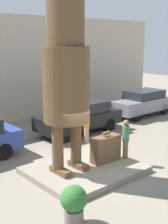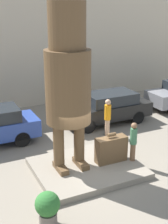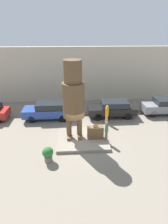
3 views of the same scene
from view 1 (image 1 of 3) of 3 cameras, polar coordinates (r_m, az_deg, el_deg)
The scene contains 9 objects.
ground_plane at distance 11.91m, azimuth 0.13°, elevation -10.99°, with size 60.00×60.00×0.00m, color gray.
pedestal at distance 11.86m, azimuth 0.13°, elevation -10.49°, with size 3.95×3.26×0.23m.
statue_figure at distance 10.71m, azimuth -3.28°, elevation 6.98°, with size 1.62×1.62×5.98m.
giant_suitcase at distance 12.19m, azimuth 3.98°, elevation -6.69°, with size 1.25×0.46×1.20m.
tourist at distance 12.43m, azimuth 7.65°, elevation -4.64°, with size 0.27×0.27×1.59m.
parked_car_black at distance 16.54m, azimuth -0.75°, elevation -0.83°, with size 4.71×1.85×1.66m.
parked_car_grey at distance 20.64m, azimuth 10.58°, elevation 1.76°, with size 4.54×1.79×1.66m.
planter_pot at distance 8.66m, azimuth -1.90°, elevation -16.26°, with size 0.73×0.73×1.10m.
worker_hivis at distance 14.90m, azimuth 0.46°, elevation -1.90°, with size 0.31×0.31×1.83m.
Camera 1 is at (-7.13, -8.21, 4.86)m, focal length 50.00 mm.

